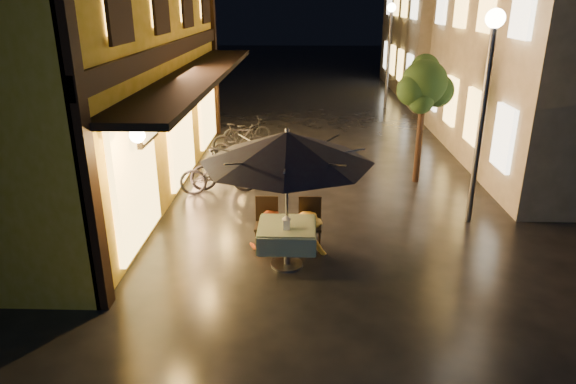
{
  "coord_description": "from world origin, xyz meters",
  "views": [
    {
      "loc": [
        -0.48,
        -7.99,
        4.39
      ],
      "look_at": [
        -0.75,
        0.58,
        1.15
      ],
      "focal_mm": 32.0,
      "sensor_mm": 36.0,
      "label": 1
    }
  ],
  "objects_px": {
    "table_lantern": "(287,221)",
    "person_yellow": "(307,213)",
    "patio_umbrella": "(287,147)",
    "person_orange": "(269,212)",
    "streetlamp_near": "(487,81)",
    "cafe_table": "(287,235)",
    "bicycle_0": "(219,173)"
  },
  "relations": [
    {
      "from": "streetlamp_near",
      "to": "person_yellow",
      "type": "relative_size",
      "value": 2.82
    },
    {
      "from": "person_orange",
      "to": "bicycle_0",
      "type": "bearing_deg",
      "value": -64.54
    },
    {
      "from": "cafe_table",
      "to": "bicycle_0",
      "type": "relative_size",
      "value": 0.53
    },
    {
      "from": "person_yellow",
      "to": "patio_umbrella",
      "type": "bearing_deg",
      "value": 73.95
    },
    {
      "from": "person_orange",
      "to": "patio_umbrella",
      "type": "bearing_deg",
      "value": 121.11
    },
    {
      "from": "person_yellow",
      "to": "bicycle_0",
      "type": "height_order",
      "value": "person_yellow"
    },
    {
      "from": "person_yellow",
      "to": "streetlamp_near",
      "type": "bearing_deg",
      "value": -141.48
    },
    {
      "from": "person_yellow",
      "to": "bicycle_0",
      "type": "bearing_deg",
      "value": -39.49
    },
    {
      "from": "table_lantern",
      "to": "bicycle_0",
      "type": "xyz_separation_m",
      "value": [
        -1.72,
        3.71,
        -0.42
      ]
    },
    {
      "from": "table_lantern",
      "to": "bicycle_0",
      "type": "relative_size",
      "value": 0.13
    },
    {
      "from": "person_orange",
      "to": "person_yellow",
      "type": "relative_size",
      "value": 1.03
    },
    {
      "from": "streetlamp_near",
      "to": "cafe_table",
      "type": "height_order",
      "value": "streetlamp_near"
    },
    {
      "from": "patio_umbrella",
      "to": "streetlamp_near",
      "type": "bearing_deg",
      "value": 28.36
    },
    {
      "from": "person_orange",
      "to": "person_yellow",
      "type": "distance_m",
      "value": 0.7
    },
    {
      "from": "streetlamp_near",
      "to": "patio_umbrella",
      "type": "xyz_separation_m",
      "value": [
        -3.75,
        -2.02,
        -0.77
      ]
    },
    {
      "from": "table_lantern",
      "to": "person_yellow",
      "type": "height_order",
      "value": "person_yellow"
    },
    {
      "from": "streetlamp_near",
      "to": "person_orange",
      "type": "bearing_deg",
      "value": -160.7
    },
    {
      "from": "streetlamp_near",
      "to": "table_lantern",
      "type": "xyz_separation_m",
      "value": [
        -3.75,
        -2.2,
        -2.0
      ]
    },
    {
      "from": "person_yellow",
      "to": "bicycle_0",
      "type": "distance_m",
      "value": 3.63
    },
    {
      "from": "person_orange",
      "to": "bicycle_0",
      "type": "height_order",
      "value": "person_orange"
    },
    {
      "from": "patio_umbrella",
      "to": "bicycle_0",
      "type": "bearing_deg",
      "value": 115.98
    },
    {
      "from": "patio_umbrella",
      "to": "cafe_table",
      "type": "bearing_deg",
      "value": -90.0
    },
    {
      "from": "cafe_table",
      "to": "person_orange",
      "type": "xyz_separation_m",
      "value": [
        -0.35,
        0.59,
        0.18
      ]
    },
    {
      "from": "patio_umbrella",
      "to": "person_orange",
      "type": "xyz_separation_m",
      "value": [
        -0.35,
        0.59,
        -1.38
      ]
    },
    {
      "from": "table_lantern",
      "to": "bicycle_0",
      "type": "height_order",
      "value": "table_lantern"
    },
    {
      "from": "patio_umbrella",
      "to": "person_yellow",
      "type": "distance_m",
      "value": 1.55
    },
    {
      "from": "cafe_table",
      "to": "bicycle_0",
      "type": "height_order",
      "value": "bicycle_0"
    },
    {
      "from": "cafe_table",
      "to": "person_yellow",
      "type": "relative_size",
      "value": 0.66
    },
    {
      "from": "cafe_table",
      "to": "table_lantern",
      "type": "distance_m",
      "value": 0.37
    },
    {
      "from": "person_orange",
      "to": "cafe_table",
      "type": "bearing_deg",
      "value": 121.11
    },
    {
      "from": "table_lantern",
      "to": "person_orange",
      "type": "relative_size",
      "value": 0.16
    },
    {
      "from": "streetlamp_near",
      "to": "bicycle_0",
      "type": "relative_size",
      "value": 2.25
    }
  ]
}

